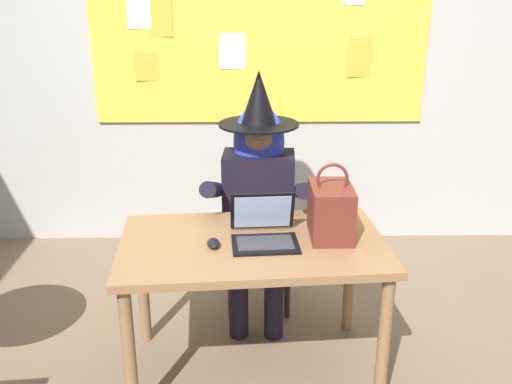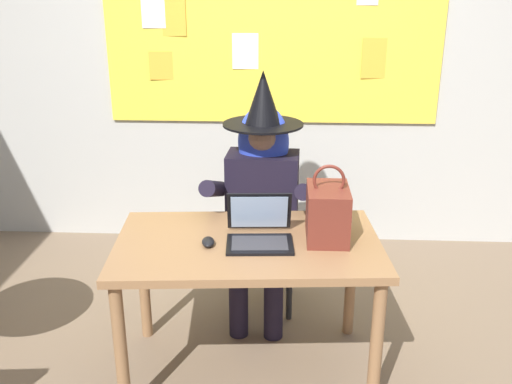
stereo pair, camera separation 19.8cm
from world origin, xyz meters
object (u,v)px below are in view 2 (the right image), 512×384
Objects in this scene: computer_mouse at (208,242)px; person_costumed at (262,186)px; handbag at (328,213)px; laptop at (259,231)px; chair_at_desk at (263,223)px; desk_main at (248,259)px.

person_costumed is at bearing 62.82° from computer_mouse.
handbag is (0.34, -0.56, 0.07)m from person_costumed.
laptop is 3.23× the size of computer_mouse.
person_costumed is at bearing 87.79° from laptop.
chair_at_desk is 0.84m from handbag.
chair_at_desk reaches higher than desk_main.
desk_main is 1.46× the size of chair_at_desk.
handbag is at bearing 9.02° from desk_main.
handbag is at bearing 34.59° from person_costumed.
laptop is 0.25m from computer_mouse.
computer_mouse is (-0.19, -0.05, 0.11)m from desk_main.
person_costumed reaches higher than laptop.
computer_mouse is at bearing -169.18° from laptop.
computer_mouse is at bearing -15.93° from chair_at_desk.
computer_mouse is (-0.24, -0.06, -0.03)m from laptop.
handbag is (0.33, 0.05, 0.08)m from laptop.
person_costumed is at bearing 86.31° from desk_main.
desk_main is 0.65m from person_costumed.
laptop reaches higher than computer_mouse.
laptop reaches higher than desk_main.
handbag reaches higher than laptop.
desk_main is 0.45m from handbag.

